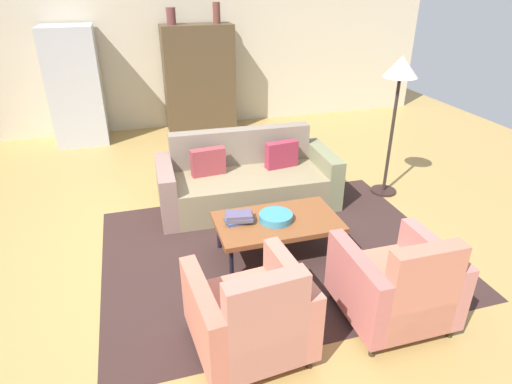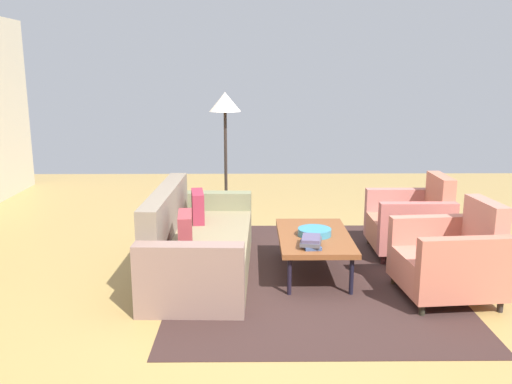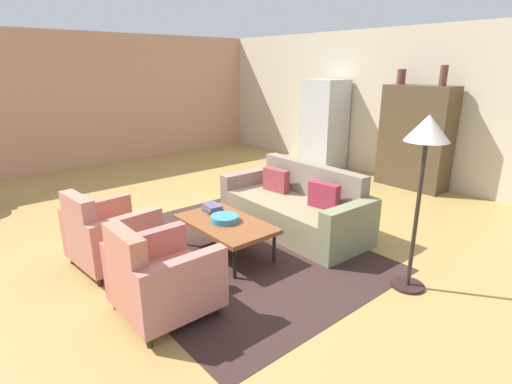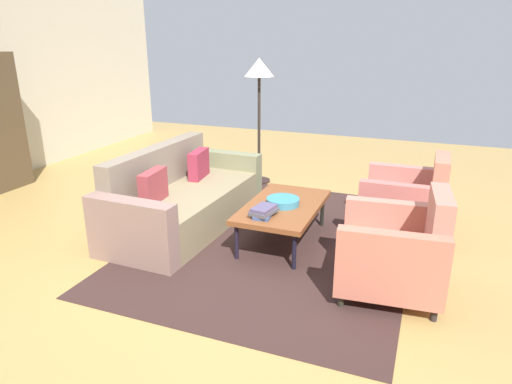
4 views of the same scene
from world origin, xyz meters
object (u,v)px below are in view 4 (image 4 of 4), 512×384
(coffee_table, at_px, (283,207))
(floor_lamp, at_px, (259,79))
(fruit_bowl, at_px, (283,201))
(couch, at_px, (180,200))
(armchair_right, at_px, (409,205))
(book_stack, at_px, (264,211))
(armchair_left, at_px, (399,254))

(coffee_table, relative_size, floor_lamp, 0.70)
(fruit_bowl, bearing_deg, couch, 88.97)
(couch, height_order, floor_lamp, floor_lamp)
(armchair_right, height_order, book_stack, armchair_right)
(fruit_bowl, bearing_deg, book_stack, 168.28)
(coffee_table, distance_m, book_stack, 0.38)
(armchair_right, distance_m, floor_lamp, 2.66)
(armchair_left, height_order, armchair_right, same)
(fruit_bowl, distance_m, book_stack, 0.36)
(coffee_table, relative_size, armchair_left, 1.36)
(armchair_right, bearing_deg, armchair_left, -179.92)
(fruit_bowl, bearing_deg, armchair_right, -62.05)
(armchair_right, bearing_deg, coffee_table, 117.31)
(armchair_left, relative_size, fruit_bowl, 2.69)
(book_stack, bearing_deg, couch, 71.57)
(armchair_right, height_order, floor_lamp, floor_lamp)
(armchair_left, xyz_separation_m, book_stack, (0.23, 1.24, 0.10))
(armchair_right, relative_size, book_stack, 2.96)
(armchair_left, distance_m, book_stack, 1.26)
(armchair_left, xyz_separation_m, fruit_bowl, (0.58, 1.17, 0.09))
(armchair_left, relative_size, armchair_right, 1.00)
(armchair_left, distance_m, armchair_right, 1.19)
(armchair_right, distance_m, fruit_bowl, 1.32)
(floor_lamp, bearing_deg, armchair_left, -138.43)
(fruit_bowl, xyz_separation_m, floor_lamp, (1.81, 0.95, 1.01))
(coffee_table, distance_m, armchair_left, 1.31)
(couch, relative_size, fruit_bowl, 6.49)
(coffee_table, distance_m, floor_lamp, 2.29)
(coffee_table, bearing_deg, fruit_bowl, 180.00)
(coffee_table, bearing_deg, floor_lamp, 27.90)
(couch, xyz_separation_m, armchair_left, (-0.60, -2.35, 0.06))
(couch, height_order, book_stack, couch)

